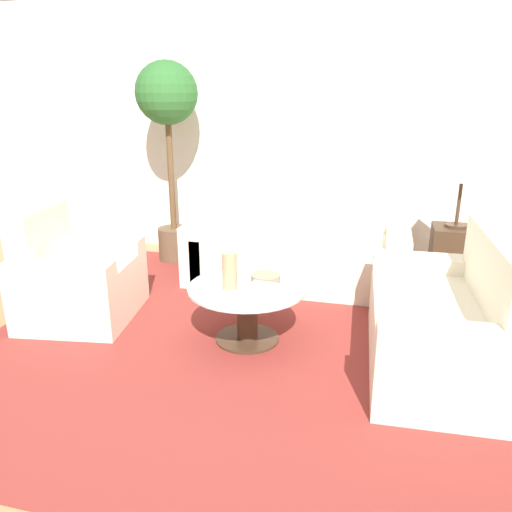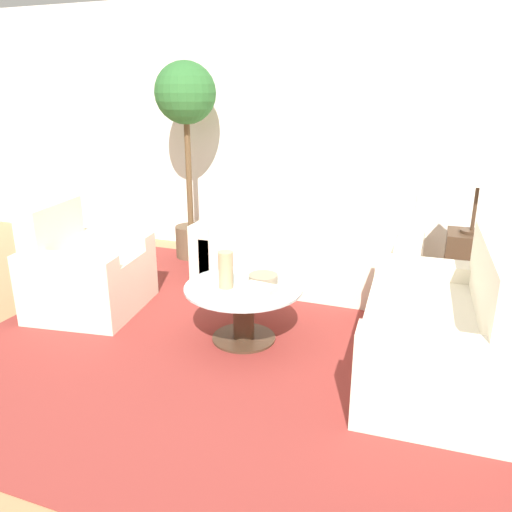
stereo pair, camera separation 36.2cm
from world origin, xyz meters
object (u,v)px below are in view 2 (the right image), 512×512
object	(u,v)px
sofa_main	(309,251)
coffee_table	(244,305)
table_lamp	(480,170)
potted_plant	(186,118)
loveseat	(445,336)
book_stack	(260,290)
armchair	(84,275)
bowl	(263,279)
vase	(226,270)

from	to	relation	value
sofa_main	coffee_table	world-z (taller)	sofa_main
table_lamp	potted_plant	distance (m)	2.72
sofa_main	loveseat	distance (m)	1.79
sofa_main	potted_plant	size ratio (longest dim) A/B	1.00
potted_plant	table_lamp	bearing A→B (deg)	-5.40
book_stack	sofa_main	bearing A→B (deg)	99.31
table_lamp	loveseat	bearing A→B (deg)	-96.56
loveseat	coffee_table	size ratio (longest dim) A/B	1.72
armchair	table_lamp	bearing A→B (deg)	-75.01
bowl	potted_plant	bearing A→B (deg)	132.52
armchair	bowl	world-z (taller)	armchair
bowl	armchair	bearing A→B (deg)	-177.80
armchair	book_stack	world-z (taller)	armchair
table_lamp	vase	distance (m)	2.16
armchair	loveseat	size ratio (longest dim) A/B	0.67
loveseat	book_stack	xyz separation A→B (m)	(-1.18, -0.04, 0.15)
vase	loveseat	bearing A→B (deg)	0.64
bowl	sofa_main	bearing A→B (deg)	88.37
book_stack	loveseat	bearing A→B (deg)	10.77
bowl	book_stack	world-z (taller)	same
loveseat	bowl	size ratio (longest dim) A/B	6.81
coffee_table	vase	xyz separation A→B (m)	(-0.10, -0.06, 0.27)
vase	coffee_table	bearing A→B (deg)	30.55
sofa_main	potted_plant	xyz separation A→B (m)	(-1.35, 0.26, 1.15)
vase	armchair	bearing A→B (deg)	174.82
sofa_main	book_stack	distance (m)	1.39
table_lamp	vase	xyz separation A→B (m)	(-1.58, -1.35, -0.57)
potted_plant	armchair	bearing A→B (deg)	-97.39
bowl	table_lamp	bearing A→B (deg)	40.57
coffee_table	potted_plant	world-z (taller)	potted_plant
sofa_main	bowl	distance (m)	1.19
armchair	coffee_table	distance (m)	1.40
loveseat	bowl	bearing A→B (deg)	-99.98
sofa_main	table_lamp	xyz separation A→B (m)	(1.34, 0.00, 0.81)
bowl	book_stack	xyz separation A→B (m)	(0.05, -0.20, 0.00)
coffee_table	table_lamp	xyz separation A→B (m)	(1.48, 1.29, 0.84)
loveseat	potted_plant	size ratio (longest dim) A/B	0.72
sofa_main	table_lamp	size ratio (longest dim) A/B	2.99
table_lamp	vase	bearing A→B (deg)	-139.48
coffee_table	bowl	xyz separation A→B (m)	(0.10, 0.11, 0.17)
vase	book_stack	distance (m)	0.27
coffee_table	table_lamp	size ratio (longest dim) A/B	1.25
loveseat	vase	bearing A→B (deg)	-91.89
potted_plant	bowl	bearing A→B (deg)	-47.48
armchair	vase	world-z (taller)	armchair
book_stack	potted_plant	bearing A→B (deg)	138.53
table_lamp	vase	world-z (taller)	table_lamp
armchair	sofa_main	bearing A→B (deg)	-59.53
sofa_main	vase	world-z (taller)	sofa_main
table_lamp	bowl	distance (m)	1.93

